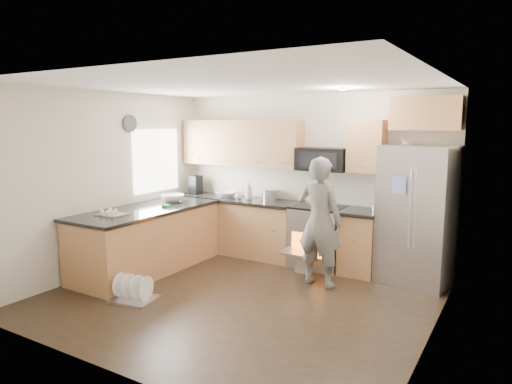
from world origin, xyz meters
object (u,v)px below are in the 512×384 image
Objects in this scene: dish_rack at (133,293)px; refrigerator at (418,215)px; stove_range at (319,222)px; person at (320,222)px.

refrigerator is at bearing 40.68° from dish_rack.
refrigerator reaches higher than stove_range.
person is 2.53m from dish_rack.
person is (-1.09, -0.75, -0.07)m from refrigerator.
refrigerator is at bearing -140.69° from person.
person is 2.94× the size of dish_rack.
dish_rack is at bearing 48.71° from person.
refrigerator is 1.33m from person.
stove_range is 2.86m from dish_rack.
refrigerator is 3.82m from dish_rack.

